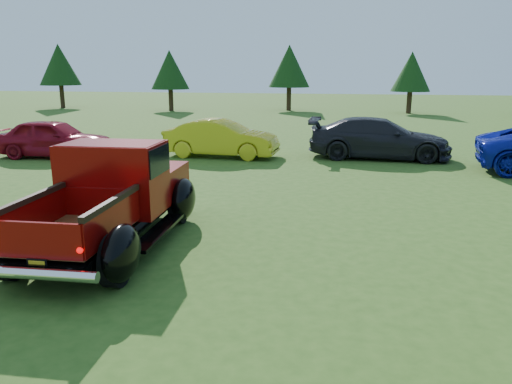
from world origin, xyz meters
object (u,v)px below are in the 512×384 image
at_px(tree_mid_left, 289,66).
at_px(pickup_truck, 115,194).
at_px(show_car_yellow, 221,138).
at_px(show_car_grey, 379,138).
at_px(tree_west, 170,70).
at_px(tree_mid_right, 411,72).
at_px(show_car_red, 53,138).
at_px(tree_far_west, 59,65).

xyz_separation_m(tree_mid_left, pickup_truck, (0.97, -31.18, -2.51)).
xyz_separation_m(pickup_truck, show_car_yellow, (-0.50, 9.27, -0.19)).
xyz_separation_m(pickup_truck, show_car_grey, (5.14, 10.13, -0.15)).
relative_size(tree_west, tree_mid_right, 1.05).
distance_m(tree_mid_right, pickup_truck, 31.30).
bearing_deg(tree_mid_left, show_car_red, -103.35).
bearing_deg(tree_mid_right, show_car_red, -123.18).
xyz_separation_m(show_car_red, show_car_yellow, (5.97, 1.27, -0.02)).
bearing_deg(show_car_red, show_car_grey, -84.28).
height_order(tree_west, tree_mid_right, tree_west).
bearing_deg(tree_far_west, pickup_truck, -56.51).
xyz_separation_m(show_car_yellow, show_car_grey, (5.64, 0.85, 0.05)).
relative_size(tree_far_west, tree_mid_left, 1.04).
bearing_deg(pickup_truck, show_car_grey, 59.99).
height_order(pickup_truck, show_car_yellow, pickup_truck).
xyz_separation_m(tree_mid_right, show_car_red, (-14.50, -22.18, -2.28)).
distance_m(tree_mid_left, show_car_yellow, 22.08).
height_order(tree_mid_left, pickup_truck, tree_mid_left).
bearing_deg(show_car_red, show_car_yellow, -82.64).
relative_size(tree_mid_right, show_car_grey, 0.88).
xyz_separation_m(tree_west, show_car_red, (3.50, -21.18, -2.41)).
height_order(tree_west, show_car_red, tree_west).
bearing_deg(pickup_truck, tree_far_west, 120.38).
distance_m(tree_far_west, tree_west, 10.06).
distance_m(tree_west, show_car_grey, 24.44).
height_order(tree_mid_left, show_car_red, tree_mid_left).
relative_size(tree_mid_left, show_car_yellow, 1.21).
bearing_deg(pickup_truck, show_car_red, 125.85).
relative_size(tree_mid_left, show_car_grey, 1.00).
distance_m(tree_mid_right, show_car_grey, 20.39).
bearing_deg(show_car_yellow, pickup_truck, -174.68).
height_order(tree_mid_left, tree_mid_right, tree_mid_left).
bearing_deg(tree_west, show_car_red, -80.62).
bearing_deg(tree_mid_left, show_car_yellow, -88.77).
bearing_deg(tree_west, show_car_yellow, -64.56).
xyz_separation_m(tree_mid_right, pickup_truck, (-8.03, -30.18, -2.10)).
bearing_deg(tree_mid_left, tree_far_west, -176.99).
bearing_deg(pickup_truck, tree_mid_left, 88.67).
bearing_deg(tree_west, tree_mid_left, 12.53).
height_order(tree_mid_right, show_car_red, tree_mid_right).
height_order(tree_mid_right, show_car_yellow, tree_mid_right).
distance_m(tree_far_west, show_car_yellow, 28.71).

